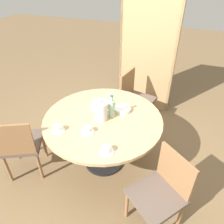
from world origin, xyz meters
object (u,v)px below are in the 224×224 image
object	(u,v)px
chair_b	(21,144)
cup_a	(107,150)
cake_main	(100,105)
cup_c	(58,129)
chair_c	(161,191)
bookshelf	(148,54)
water_bottle	(112,108)
cup_b	(87,130)
coffee_pot	(101,111)
chair_a	(135,97)

from	to	relation	value
chair_b	cup_a	xyz separation A→B (m)	(1.05, -0.01, 0.27)
cake_main	cup_c	distance (m)	0.60
chair_b	chair_c	world-z (taller)	same
bookshelf	cake_main	size ratio (longest dim) A/B	7.69
chair_c	cup_a	xyz separation A→B (m)	(-0.55, 0.07, 0.27)
chair_c	bookshelf	world-z (taller)	bookshelf
water_bottle	cup_c	size ratio (longest dim) A/B	2.00
cake_main	cup_b	distance (m)	0.47
coffee_pot	cup_a	distance (m)	0.52
chair_b	cup_c	distance (m)	0.55
coffee_pot	chair_b	bearing A→B (deg)	-151.36
coffee_pot	cup_a	size ratio (longest dim) A/B	1.79
chair_b	water_bottle	distance (m)	1.11
cup_a	cup_c	distance (m)	0.60
chair_b	cake_main	size ratio (longest dim) A/B	3.43
chair_a	chair_b	xyz separation A→B (m)	(-0.97, -1.39, 0.00)
bookshelf	cup_b	world-z (taller)	bookshelf
chair_a	bookshelf	size ratio (longest dim) A/B	0.45
chair_c	cup_b	size ratio (longest dim) A/B	6.09
cake_main	cup_a	distance (m)	0.74
chair_a	cup_b	xyz separation A→B (m)	(-0.21, -1.21, 0.27)
chair_b	cup_b	size ratio (longest dim) A/B	6.09
cake_main	cup_a	size ratio (longest dim) A/B	1.78
chair_a	cup_c	size ratio (longest dim) A/B	6.09
water_bottle	cup_a	distance (m)	0.56
chair_a	water_bottle	xyz separation A→B (m)	(-0.06, -0.87, 0.36)
bookshelf	water_bottle	distance (m)	1.47
bookshelf	cake_main	distance (m)	1.38
coffee_pot	cup_b	xyz separation A→B (m)	(-0.05, -0.26, -0.09)
chair_b	chair_c	size ratio (longest dim) A/B	1.00
cake_main	chair_a	bearing A→B (deg)	71.02
cake_main	cup_c	world-z (taller)	cake_main
cake_main	chair_c	bearing A→B (deg)	-39.80
chair_a	cup_b	distance (m)	1.26
chair_c	cup_c	world-z (taller)	chair_c
coffee_pot	cup_c	size ratio (longest dim) A/B	1.79
chair_a	chair_b	size ratio (longest dim) A/B	1.00
chair_a	chair_c	world-z (taller)	same
chair_c	water_bottle	xyz separation A→B (m)	(-0.69, 0.61, 0.36)
chair_c	cup_b	distance (m)	0.92
cake_main	cup_b	xyz separation A→B (m)	(0.05, -0.47, -0.01)
chair_c	cup_c	size ratio (longest dim) A/B	6.09
cup_b	chair_a	bearing A→B (deg)	80.17
chair_c	bookshelf	bearing A→B (deg)	144.86
cup_a	cup_c	xyz separation A→B (m)	(-0.58, 0.11, 0.00)
chair_a	coffee_pot	bearing A→B (deg)	-176.85
chair_b	coffee_pot	size ratio (longest dim) A/B	3.40
chair_c	cup_b	xyz separation A→B (m)	(-0.83, 0.27, 0.27)
coffee_pot	cup_a	bearing A→B (deg)	-62.96
chair_b	cup_a	world-z (taller)	chair_b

